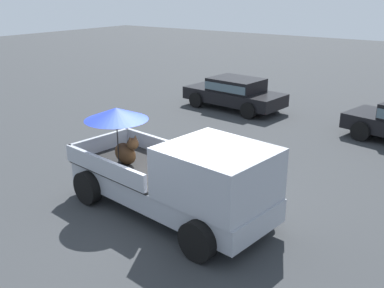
# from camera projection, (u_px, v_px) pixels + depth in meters

# --- Properties ---
(ground_plane) EXTENTS (80.00, 80.00, 0.00)m
(ground_plane) POSITION_uv_depth(u_px,v_px,m) (169.00, 211.00, 10.21)
(ground_plane) COLOR #2D3033
(pickup_truck_main) EXTENTS (5.23, 2.70, 2.29)m
(pickup_truck_main) POSITION_uv_depth(u_px,v_px,m) (181.00, 177.00, 9.62)
(pickup_truck_main) COLOR black
(pickup_truck_main) RESTS_ON ground
(parked_sedan_far) EXTENTS (4.44, 2.28, 1.33)m
(parked_sedan_far) POSITION_uv_depth(u_px,v_px,m) (235.00, 92.00, 18.70)
(parked_sedan_far) COLOR black
(parked_sedan_far) RESTS_ON ground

